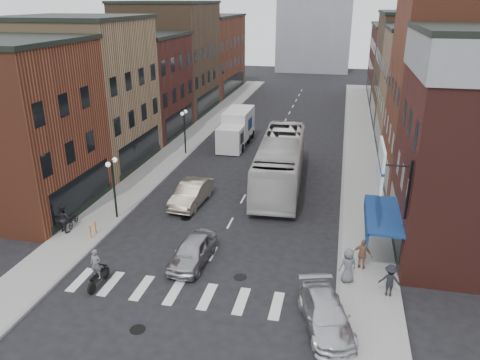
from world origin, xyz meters
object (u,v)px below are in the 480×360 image
at_px(streetlamp_near, 113,178).
at_px(curb_car, 326,315).
at_px(parked_bicycle, 74,220).
at_px(ped_left_solo, 64,218).
at_px(bike_rack, 93,230).
at_px(ped_right_a, 390,280).
at_px(sedan_left_near, 192,251).
at_px(ped_right_c, 348,266).
at_px(box_truck, 236,129).
at_px(ped_right_b, 363,254).
at_px(motorcycle_rider, 97,269).
at_px(sedan_left_far, 191,193).
at_px(streetlamp_far, 184,124).
at_px(billboard_sign, 383,166).
at_px(transit_bus, 280,162).

xyz_separation_m(streetlamp_near, curb_car, (13.90, -8.07, -2.24)).
height_order(parked_bicycle, ped_left_solo, ped_left_solo).
xyz_separation_m(bike_rack, ped_right_a, (16.98, -2.47, 0.42)).
xyz_separation_m(sedan_left_near, ped_right_c, (8.25, -0.25, 0.34)).
bearing_deg(ped_right_c, box_truck, -90.33).
distance_m(box_truck, ped_right_b, 24.03).
bearing_deg(motorcycle_rider, sedan_left_near, 42.22).
bearing_deg(ped_right_c, sedan_left_far, -62.08).
distance_m(box_truck, parked_bicycle, 20.72).
distance_m(sedan_left_near, ped_left_solo, 8.91).
height_order(streetlamp_far, bike_rack, streetlamp_far).
bearing_deg(bike_rack, motorcycle_rider, -58.74).
height_order(bike_rack, ped_right_c, ped_right_c).
xyz_separation_m(parked_bicycle, ped_right_b, (17.59, -1.20, 0.45)).
xyz_separation_m(billboard_sign, parked_bicycle, (-18.03, 1.71, -5.58)).
xyz_separation_m(bike_rack, motorcycle_rider, (2.80, -4.61, 0.42)).
distance_m(curb_car, ped_right_b, 5.35).
xyz_separation_m(bike_rack, sedan_left_far, (4.24, 6.07, 0.25)).
distance_m(transit_bus, sedan_left_far, 7.56).
relative_size(motorcycle_rider, sedan_left_near, 0.48).
distance_m(streetlamp_near, box_truck, 18.48).
xyz_separation_m(streetlamp_near, motorcycle_rider, (2.60, -7.31, -1.95)).
distance_m(curb_car, ped_left_solo, 17.03).
height_order(streetlamp_near, ped_left_solo, streetlamp_near).
bearing_deg(ped_right_a, sedan_left_far, -26.29).
bearing_deg(transit_bus, sedan_left_far, -140.80).
xyz_separation_m(bike_rack, curb_car, (14.10, -5.37, 0.12)).
xyz_separation_m(transit_bus, sedan_left_near, (-3.04, -12.54, -1.14)).
bearing_deg(sedan_left_far, transit_bus, 45.99).
bearing_deg(motorcycle_rider, curb_car, -0.22).
relative_size(billboard_sign, sedan_left_far, 0.76).
distance_m(sedan_left_far, ped_left_solo, 8.60).
height_order(billboard_sign, motorcycle_rider, billboard_sign).
bearing_deg(billboard_sign, box_truck, 119.28).
distance_m(sedan_left_far, ped_right_a, 15.33).
distance_m(ped_right_b, ped_right_c, 1.60).
bearing_deg(streetlamp_far, ped_left_solo, -97.57).
bearing_deg(sedan_left_near, transit_bus, 79.26).
height_order(curb_car, ped_right_b, ped_right_b).
bearing_deg(parked_bicycle, transit_bus, 29.47).
xyz_separation_m(bike_rack, ped_right_c, (15.00, -1.71, 0.51)).
bearing_deg(box_truck, motorcycle_rider, -92.93).
relative_size(ped_right_a, ped_right_b, 0.97).
relative_size(billboard_sign, parked_bicycle, 2.41).
bearing_deg(billboard_sign, ped_right_b, 131.03).
height_order(billboard_sign, box_truck, billboard_sign).
bearing_deg(sedan_left_far, sedan_left_near, -67.67).
bearing_deg(ped_right_a, box_truck, -53.44).
bearing_deg(billboard_sign, sedan_left_near, -176.00).
bearing_deg(ped_left_solo, streetlamp_far, -74.96).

